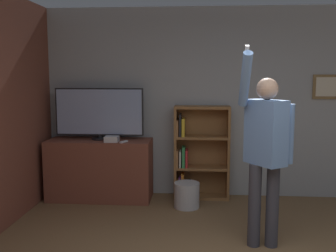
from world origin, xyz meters
TOP-DOWN VIEW (x-y plane):
  - wall_back at (0.00, 3.21)m, footprint 7.13×0.09m
  - tv_ledge at (-1.76, 2.87)m, footprint 1.45×0.55m
  - television at (-1.76, 2.90)m, footprint 1.24×0.22m
  - game_console at (-1.55, 2.73)m, footprint 0.18×0.16m
  - remote_loose at (-1.38, 2.69)m, footprint 0.09×0.14m
  - bookshelf at (-0.40, 3.03)m, footprint 0.78×0.28m
  - person at (0.29, 1.46)m, footprint 0.55×0.56m
  - waste_bin at (-0.53, 2.59)m, footprint 0.34×0.34m

SIDE VIEW (x-z plane):
  - waste_bin at x=-0.53m, z-range 0.00..0.34m
  - tv_ledge at x=-1.76m, z-range 0.00..0.85m
  - bookshelf at x=-0.40m, z-range -0.03..1.29m
  - remote_loose at x=-1.38m, z-range 0.85..0.87m
  - game_console at x=-1.55m, z-range 0.85..0.92m
  - person at x=0.29m, z-range 0.03..2.06m
  - television at x=-1.76m, z-range 0.86..1.58m
  - wall_back at x=0.00m, z-range 0.00..2.70m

